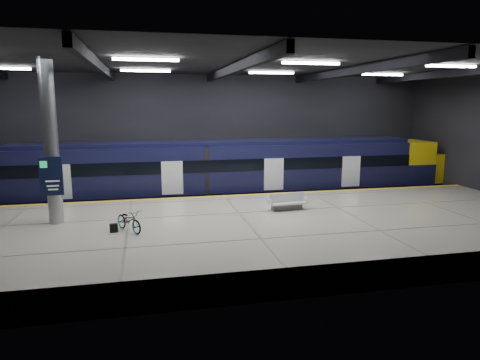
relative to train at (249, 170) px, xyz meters
name	(u,v)px	position (x,y,z in m)	size (l,w,h in m)	color
ground	(234,229)	(-2.05, -5.50, -2.06)	(30.00, 30.00, 0.00)	black
room_shell	(234,113)	(-2.05, -5.49, 3.66)	(30.10, 16.10, 8.05)	black
platform	(246,233)	(-2.05, -8.00, -1.51)	(30.00, 11.00, 1.10)	beige
safety_strip	(224,196)	(-2.05, -2.75, -0.95)	(30.00, 0.40, 0.01)	gold
rails	(216,203)	(-2.05, 0.00, -1.98)	(30.00, 1.52, 0.16)	gray
train	(249,170)	(0.00, 0.00, 0.00)	(29.40, 2.84, 3.79)	black
bench	(287,204)	(0.35, -6.43, -0.67)	(1.91, 0.91, 0.82)	#595B60
bicycle	(129,220)	(-6.96, -8.46, -0.51)	(0.60, 1.72, 0.90)	#99999E
pannier_bag	(114,228)	(-7.56, -8.46, -0.78)	(0.30, 0.18, 0.35)	black
info_column	(51,145)	(-10.05, -6.52, 2.40)	(0.90, 0.78, 6.90)	#9EA0A5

